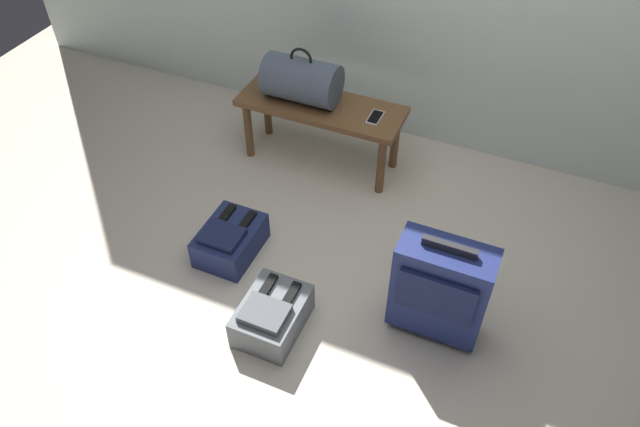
{
  "coord_description": "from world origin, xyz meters",
  "views": [
    {
      "loc": [
        0.74,
        -1.69,
        2.46
      ],
      "look_at": [
        -0.15,
        0.37,
        0.25
      ],
      "focal_mm": 33.64,
      "sensor_mm": 36.0,
      "label": 1
    }
  ],
  "objects_px": {
    "cell_phone": "(375,117)",
    "backpack_grey": "(272,315)",
    "bench": "(321,113)",
    "duffel_bag_slate": "(302,80)",
    "suitcase_upright_navy": "(440,288)",
    "backpack_navy": "(230,240)"
  },
  "relations": [
    {
      "from": "duffel_bag_slate",
      "to": "cell_phone",
      "type": "bearing_deg",
      "value": -0.86
    },
    {
      "from": "cell_phone",
      "to": "backpack_grey",
      "type": "xyz_separation_m",
      "value": [
        -0.05,
        -1.26,
        -0.34
      ]
    },
    {
      "from": "backpack_grey",
      "to": "bench",
      "type": "bearing_deg",
      "value": 102.98
    },
    {
      "from": "duffel_bag_slate",
      "to": "backpack_grey",
      "type": "relative_size",
      "value": 1.16
    },
    {
      "from": "bench",
      "to": "backpack_grey",
      "type": "distance_m",
      "value": 1.33
    },
    {
      "from": "bench",
      "to": "duffel_bag_slate",
      "type": "height_order",
      "value": "duffel_bag_slate"
    },
    {
      "from": "bench",
      "to": "backpack_grey",
      "type": "relative_size",
      "value": 2.63
    },
    {
      "from": "bench",
      "to": "backpack_navy",
      "type": "relative_size",
      "value": 2.63
    },
    {
      "from": "duffel_bag_slate",
      "to": "suitcase_upright_navy",
      "type": "bearing_deg",
      "value": -40.49
    },
    {
      "from": "bench",
      "to": "backpack_navy",
      "type": "bearing_deg",
      "value": -98.44
    },
    {
      "from": "cell_phone",
      "to": "backpack_navy",
      "type": "distance_m",
      "value": 1.09
    },
    {
      "from": "suitcase_upright_navy",
      "to": "backpack_navy",
      "type": "height_order",
      "value": "suitcase_upright_navy"
    },
    {
      "from": "cell_phone",
      "to": "suitcase_upright_navy",
      "type": "bearing_deg",
      "value": -55.26
    },
    {
      "from": "backpack_navy",
      "to": "bench",
      "type": "bearing_deg",
      "value": 81.56
    },
    {
      "from": "cell_phone",
      "to": "backpack_navy",
      "type": "bearing_deg",
      "value": -117.74
    },
    {
      "from": "cell_phone",
      "to": "backpack_grey",
      "type": "relative_size",
      "value": 0.38
    },
    {
      "from": "suitcase_upright_navy",
      "to": "backpack_navy",
      "type": "bearing_deg",
      "value": 177.62
    },
    {
      "from": "backpack_navy",
      "to": "suitcase_upright_navy",
      "type": "bearing_deg",
      "value": -2.38
    },
    {
      "from": "bench",
      "to": "suitcase_upright_navy",
      "type": "bearing_deg",
      "value": -43.78
    },
    {
      "from": "suitcase_upright_navy",
      "to": "backpack_navy",
      "type": "xyz_separation_m",
      "value": [
        -1.15,
        0.05,
        -0.22
      ]
    },
    {
      "from": "duffel_bag_slate",
      "to": "suitcase_upright_navy",
      "type": "relative_size",
      "value": 0.73
    },
    {
      "from": "bench",
      "to": "backpack_navy",
      "type": "height_order",
      "value": "bench"
    }
  ]
}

